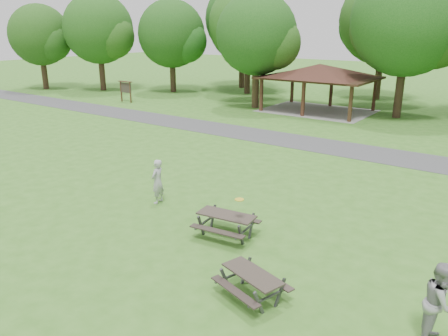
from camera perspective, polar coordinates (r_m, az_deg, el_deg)
ground at (r=15.27m, az=-11.99°, el=-7.75°), size 160.00×160.00×0.00m
asphalt_path at (r=26.15m, az=11.07°, el=3.18°), size 120.00×3.20×0.02m
pavilion at (r=36.26m, az=12.36°, el=12.06°), size 8.60×7.01×3.76m
notice_board at (r=41.05m, az=-12.74°, el=10.21°), size 1.60×0.30×1.88m
tree_row_a at (r=49.36m, az=-15.97°, el=16.85°), size 7.56×7.20×9.97m
tree_row_b at (r=46.69m, az=-6.77°, el=16.76°), size 7.14×6.80×9.28m
tree_row_c at (r=45.21m, az=3.29°, el=17.92°), size 8.19×7.80×10.67m
tree_row_d at (r=37.06m, az=4.42°, el=16.72°), size 6.93×6.60×9.27m
tree_row_e at (r=35.12m, az=23.04°, el=17.01°), size 8.40×8.00×11.02m
tree_deep_a at (r=49.78m, az=2.52°, el=18.61°), size 8.40×8.00×11.38m
tree_deep_b at (r=43.88m, az=20.33°, el=17.36°), size 8.40×8.00×11.13m
tree_flank_left at (r=52.49m, az=-22.83°, el=15.51°), size 6.72×6.40×8.93m
picnic_table_middle at (r=14.17m, az=0.30°, el=-6.75°), size 2.05×1.73×0.81m
picnic_table_far at (r=11.24m, az=3.70°, el=-14.26°), size 1.98×1.76×0.72m
frisbee_in_flight at (r=13.43m, az=2.02°, el=-4.13°), size 0.38×0.38×0.02m
frisbee_thrower at (r=16.93m, az=-8.68°, el=-1.75°), size 0.51×0.70×1.74m
frisbee_catcher at (r=10.71m, az=26.43°, el=-15.53°), size 0.74×0.93×1.87m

